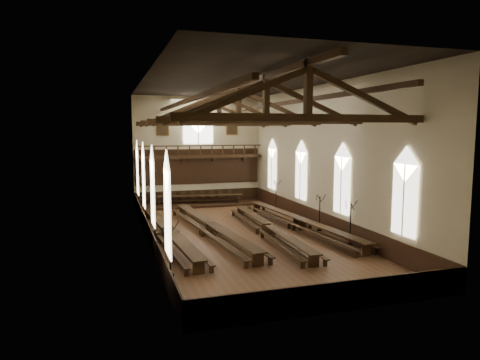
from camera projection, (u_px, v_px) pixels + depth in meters
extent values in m
plane|color=brown|center=(239.00, 234.00, 28.57)|extent=(26.00, 26.00, 0.00)
plane|color=beige|center=(198.00, 150.00, 40.31)|extent=(12.00, 0.00, 12.00)
plane|color=beige|center=(343.00, 182.00, 15.66)|extent=(12.00, 0.00, 12.00)
plane|color=beige|center=(145.00, 161.00, 26.21)|extent=(0.00, 26.00, 26.00)
plane|color=beige|center=(321.00, 157.00, 29.76)|extent=(0.00, 26.00, 26.00)
plane|color=black|center=(239.00, 81.00, 27.40)|extent=(26.00, 26.00, 0.00)
cube|color=black|center=(199.00, 196.00, 40.79)|extent=(11.90, 0.08, 1.20)
cube|color=black|center=(339.00, 297.00, 16.21)|extent=(11.90, 0.08, 1.20)
cube|color=black|center=(148.00, 231.00, 26.74)|extent=(0.08, 25.90, 1.20)
cube|color=black|center=(319.00, 219.00, 30.26)|extent=(0.08, 25.90, 1.20)
cube|color=white|center=(168.00, 214.00, 17.90)|extent=(0.05, 1.80, 3.60)
cube|color=white|center=(167.00, 171.00, 17.69)|extent=(0.05, 1.80, 1.80)
cylinder|color=beige|center=(169.00, 214.00, 17.91)|extent=(0.08, 0.08, 3.60)
cube|color=white|center=(153.00, 194.00, 23.59)|extent=(0.05, 1.80, 3.60)
cube|color=white|center=(152.00, 161.00, 23.37)|extent=(0.05, 1.80, 1.80)
cylinder|color=beige|center=(153.00, 194.00, 23.60)|extent=(0.08, 0.08, 3.60)
cube|color=white|center=(144.00, 181.00, 29.27)|extent=(0.05, 1.80, 3.60)
cube|color=white|center=(143.00, 155.00, 29.06)|extent=(0.05, 1.80, 1.80)
cylinder|color=beige|center=(144.00, 181.00, 29.29)|extent=(0.08, 0.08, 3.60)
cube|color=white|center=(138.00, 173.00, 34.96)|extent=(0.05, 1.80, 3.60)
cube|color=white|center=(137.00, 151.00, 34.75)|extent=(0.05, 1.80, 1.80)
cylinder|color=beige|center=(138.00, 173.00, 34.97)|extent=(0.08, 0.08, 3.60)
cube|color=white|center=(404.00, 200.00, 21.38)|extent=(0.05, 1.80, 3.60)
cube|color=white|center=(406.00, 164.00, 21.17)|extent=(0.05, 1.80, 1.80)
cylinder|color=beige|center=(403.00, 200.00, 21.37)|extent=(0.08, 0.08, 3.60)
cube|color=white|center=(342.00, 185.00, 27.07)|extent=(0.05, 1.80, 3.60)
cube|color=white|center=(342.00, 157.00, 26.86)|extent=(0.05, 1.80, 1.80)
cylinder|color=beige|center=(341.00, 185.00, 27.06)|extent=(0.08, 0.08, 3.60)
cube|color=white|center=(301.00, 176.00, 32.76)|extent=(0.05, 1.80, 3.60)
cube|color=white|center=(301.00, 152.00, 32.55)|extent=(0.05, 1.80, 1.80)
cylinder|color=beige|center=(300.00, 176.00, 32.75)|extent=(0.08, 0.08, 3.60)
cube|color=white|center=(272.00, 169.00, 38.45)|extent=(0.05, 1.80, 3.60)
cube|color=white|center=(272.00, 149.00, 38.24)|extent=(0.05, 1.80, 1.80)
cylinder|color=beige|center=(271.00, 169.00, 38.44)|extent=(0.08, 0.08, 3.60)
cube|color=white|center=(198.00, 131.00, 40.01)|extent=(2.80, 0.05, 2.40)
cube|color=white|center=(198.00, 118.00, 39.87)|extent=(2.80, 0.05, 2.80)
cylinder|color=beige|center=(198.00, 131.00, 39.97)|extent=(0.10, 0.10, 2.40)
cube|color=#352211|center=(200.00, 157.00, 39.77)|extent=(11.80, 1.20, 0.20)
cube|color=black|center=(198.00, 166.00, 40.44)|extent=(11.80, 0.10, 3.30)
cube|color=#352211|center=(201.00, 146.00, 39.13)|extent=(11.60, 0.12, 0.10)
cube|color=#352211|center=(201.00, 156.00, 39.24)|extent=(11.60, 0.12, 0.10)
cube|color=#352211|center=(150.00, 160.00, 38.84)|extent=(0.35, 0.40, 0.50)
cube|color=#352211|center=(183.00, 160.00, 39.73)|extent=(0.35, 0.40, 0.50)
cube|color=#352211|center=(214.00, 159.00, 40.62)|extent=(0.35, 0.40, 0.50)
cube|color=#352211|center=(244.00, 158.00, 41.50)|extent=(0.35, 0.40, 0.50)
cube|color=brown|center=(163.00, 128.00, 39.01)|extent=(1.15, 0.06, 1.45)
cube|color=black|center=(163.00, 128.00, 38.97)|extent=(0.95, 0.04, 1.25)
cube|color=brown|center=(232.00, 128.00, 40.96)|extent=(1.15, 0.06, 1.45)
cube|color=black|center=(232.00, 128.00, 40.92)|extent=(0.95, 0.04, 1.25)
cube|color=#352211|center=(308.00, 118.00, 18.22)|extent=(11.70, 0.35, 0.35)
cube|color=#352211|center=(308.00, 87.00, 18.07)|extent=(0.30, 0.30, 2.40)
cube|color=#352211|center=(244.00, 95.00, 17.27)|extent=(5.44, 0.26, 2.40)
cube|color=#352211|center=(367.00, 98.00, 18.97)|extent=(5.44, 0.26, 2.40)
cube|color=#352211|center=(266.00, 120.00, 22.96)|extent=(11.70, 0.35, 0.35)
cube|color=#352211|center=(266.00, 96.00, 22.81)|extent=(0.30, 0.30, 2.40)
cube|color=#352211|center=(214.00, 102.00, 22.01)|extent=(5.44, 0.26, 2.40)
cube|color=#352211|center=(315.00, 104.00, 23.71)|extent=(5.44, 0.26, 2.40)
cube|color=#352211|center=(239.00, 122.00, 27.71)|extent=(11.70, 0.35, 0.35)
cube|color=#352211|center=(239.00, 102.00, 27.55)|extent=(0.30, 0.30, 2.40)
cube|color=#352211|center=(195.00, 107.00, 26.75)|extent=(5.44, 0.26, 2.40)
cube|color=#352211|center=(280.00, 109.00, 28.45)|extent=(5.44, 0.26, 2.40)
cube|color=#352211|center=(219.00, 123.00, 32.45)|extent=(11.70, 0.35, 0.35)
cube|color=#352211|center=(219.00, 106.00, 32.29)|extent=(0.30, 0.30, 2.40)
cube|color=#352211|center=(181.00, 111.00, 31.49)|extent=(5.44, 0.26, 2.40)
cube|color=#352211|center=(255.00, 112.00, 33.19)|extent=(5.44, 0.26, 2.40)
cube|color=#352211|center=(205.00, 124.00, 37.19)|extent=(11.70, 0.35, 0.35)
cube|color=#352211|center=(205.00, 109.00, 37.04)|extent=(0.30, 0.30, 2.40)
cube|color=#352211|center=(172.00, 113.00, 36.23)|extent=(5.44, 0.26, 2.40)
cube|color=#352211|center=(237.00, 114.00, 37.93)|extent=(5.44, 0.26, 2.40)
cube|color=#352211|center=(187.00, 101.00, 26.56)|extent=(0.25, 25.70, 0.25)
cube|color=#352211|center=(287.00, 103.00, 28.55)|extent=(0.25, 25.70, 0.25)
cube|color=#352211|center=(239.00, 86.00, 27.44)|extent=(0.30, 25.70, 0.30)
cube|color=#352211|center=(177.00, 244.00, 23.25)|extent=(1.22, 7.03, 0.08)
cube|color=#352211|center=(188.00, 269.00, 20.31)|extent=(0.60, 0.12, 0.67)
cube|color=#352211|center=(169.00, 237.00, 26.28)|extent=(0.60, 0.12, 0.67)
cube|color=#352211|center=(177.00, 252.00, 23.31)|extent=(0.54, 6.19, 0.08)
cube|color=#352211|center=(166.00, 251.00, 23.06)|extent=(0.80, 7.00, 0.06)
cube|color=#352211|center=(175.00, 273.00, 20.05)|extent=(0.23, 0.09, 0.39)
cube|color=#352211|center=(159.00, 240.00, 26.12)|extent=(0.23, 0.09, 0.39)
cube|color=#352211|center=(188.00, 248.00, 23.51)|extent=(0.80, 7.00, 0.06)
cube|color=#352211|center=(200.00, 270.00, 20.51)|extent=(0.23, 0.09, 0.39)
cube|color=#352211|center=(179.00, 238.00, 26.57)|extent=(0.23, 0.09, 0.39)
cube|color=#352211|center=(161.00, 218.00, 30.27)|extent=(1.22, 7.03, 0.08)
cube|color=#352211|center=(167.00, 233.00, 27.33)|extent=(0.60, 0.12, 0.67)
cube|color=#352211|center=(156.00, 215.00, 33.30)|extent=(0.60, 0.12, 0.67)
cube|color=#352211|center=(161.00, 224.00, 30.32)|extent=(0.54, 6.19, 0.08)
cube|color=#352211|center=(152.00, 222.00, 30.08)|extent=(0.80, 7.00, 0.06)
cube|color=#352211|center=(157.00, 236.00, 27.07)|extent=(0.23, 0.09, 0.39)
cube|color=#352211|center=(148.00, 217.00, 33.14)|extent=(0.23, 0.09, 0.39)
cube|color=#352211|center=(169.00, 221.00, 30.53)|extent=(0.80, 7.00, 0.06)
cube|color=#352211|center=(176.00, 234.00, 27.52)|extent=(0.23, 0.09, 0.39)
cube|color=#352211|center=(164.00, 216.00, 33.59)|extent=(0.23, 0.09, 0.39)
cube|color=#352211|center=(226.00, 237.00, 24.62)|extent=(1.50, 7.70, 0.09)
cube|color=#352211|center=(245.00, 261.00, 21.40)|extent=(0.66, 0.15, 0.73)
cube|color=#352211|center=(212.00, 230.00, 27.94)|extent=(0.66, 0.15, 0.73)
cube|color=#352211|center=(226.00, 245.00, 24.68)|extent=(0.74, 6.76, 0.09)
cube|color=#352211|center=(215.00, 243.00, 24.40)|extent=(1.04, 7.65, 0.07)
cube|color=#352211|center=(232.00, 266.00, 21.11)|extent=(0.25, 0.10, 0.43)
cube|color=#352211|center=(202.00, 233.00, 27.75)|extent=(0.25, 0.10, 0.43)
cube|color=#352211|center=(237.00, 241.00, 24.92)|extent=(1.04, 7.65, 0.07)
cube|color=#352211|center=(257.00, 263.00, 21.63)|extent=(0.25, 0.10, 0.43)
cube|color=#352211|center=(222.00, 231.00, 28.27)|extent=(0.25, 0.10, 0.43)
cube|color=#352211|center=(200.00, 213.00, 31.64)|extent=(1.50, 7.70, 0.09)
cube|color=#352211|center=(210.00, 229.00, 28.42)|extent=(0.66, 0.15, 0.73)
cube|color=#352211|center=(191.00, 210.00, 34.95)|extent=(0.66, 0.15, 0.73)
cube|color=#352211|center=(200.00, 220.00, 31.70)|extent=(0.74, 6.76, 0.09)
cube|color=#352211|center=(191.00, 218.00, 31.41)|extent=(1.04, 7.65, 0.07)
cube|color=#352211|center=(201.00, 232.00, 28.12)|extent=(0.25, 0.10, 0.43)
cube|color=#352211|center=(183.00, 212.00, 34.76)|extent=(0.25, 0.10, 0.43)
cube|color=#352211|center=(208.00, 216.00, 31.94)|extent=(1.04, 7.65, 0.07)
cube|color=#352211|center=(220.00, 230.00, 28.65)|extent=(0.25, 0.10, 0.43)
cube|color=#352211|center=(199.00, 211.00, 35.29)|extent=(0.25, 0.10, 0.43)
cube|color=#352211|center=(292.00, 238.00, 24.51)|extent=(0.92, 6.97, 0.08)
cube|color=#352211|center=(318.00, 260.00, 21.59)|extent=(0.59, 0.10, 0.67)
cube|color=#352211|center=(272.00, 232.00, 27.52)|extent=(0.59, 0.10, 0.67)
cube|color=#352211|center=(292.00, 246.00, 24.57)|extent=(0.28, 6.16, 0.08)
cube|color=#352211|center=(282.00, 244.00, 24.38)|extent=(0.50, 6.96, 0.06)
cube|color=#352211|center=(307.00, 264.00, 21.39)|extent=(0.22, 0.08, 0.39)
cube|color=#352211|center=(263.00, 235.00, 27.42)|extent=(0.22, 0.08, 0.39)
cube|color=#352211|center=(302.00, 243.00, 24.71)|extent=(0.50, 6.96, 0.06)
cube|color=#352211|center=(329.00, 262.00, 21.72)|extent=(0.22, 0.08, 0.39)
cube|color=#352211|center=(281.00, 234.00, 27.75)|extent=(0.22, 0.08, 0.39)
cube|color=#352211|center=(251.00, 214.00, 31.53)|extent=(0.92, 6.97, 0.08)
cube|color=#352211|center=(266.00, 228.00, 28.61)|extent=(0.59, 0.10, 0.67)
cube|color=#352211|center=(238.00, 211.00, 34.54)|extent=(0.59, 0.10, 0.67)
cube|color=#352211|center=(251.00, 220.00, 31.58)|extent=(0.28, 6.16, 0.08)
cube|color=#352211|center=(243.00, 219.00, 31.40)|extent=(0.50, 6.96, 0.06)
cube|color=#352211|center=(257.00, 231.00, 28.41)|extent=(0.22, 0.08, 0.39)
cube|color=#352211|center=(231.00, 213.00, 34.44)|extent=(0.22, 0.08, 0.39)
cube|color=#352211|center=(259.00, 218.00, 31.73)|extent=(0.50, 6.96, 0.06)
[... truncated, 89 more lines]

